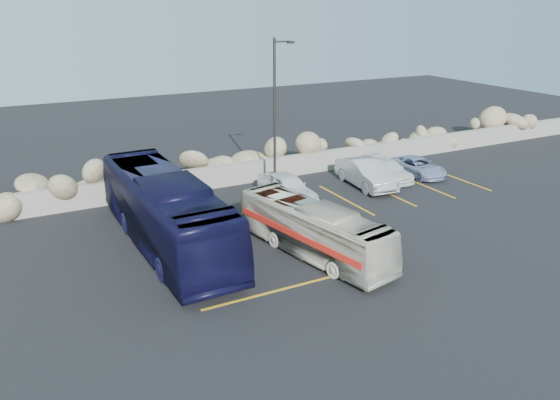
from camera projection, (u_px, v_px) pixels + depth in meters
name	position (u px, v px, depth m)	size (l,w,h in m)	color
ground	(332.00, 280.00, 20.01)	(90.00, 90.00, 0.00)	black
seawall	(213.00, 177.00, 29.81)	(60.00, 0.40, 1.20)	gray
riprap_pile	(205.00, 160.00, 30.57)	(54.00, 2.80, 2.60)	#887959
parking_lines	(350.00, 210.00, 26.67)	(18.16, 9.36, 0.01)	gold
lamppost	(276.00, 114.00, 27.58)	(1.14, 0.18, 8.00)	#2A2725
vintage_bus	(313.00, 229.00, 21.72)	(1.79, 7.67, 2.14)	beige
tour_coach	(166.00, 211.00, 22.31)	(2.60, 11.10, 3.09)	black
car_a	(287.00, 187.00, 27.91)	(1.63, 4.05, 1.38)	white
car_b	(366.00, 173.00, 30.00)	(1.56, 4.47, 1.47)	#B1B1B6
car_c	(388.00, 170.00, 31.32)	(1.52, 3.73, 1.08)	white
car_d	(418.00, 167.00, 32.00)	(1.73, 3.74, 1.04)	#8596BD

